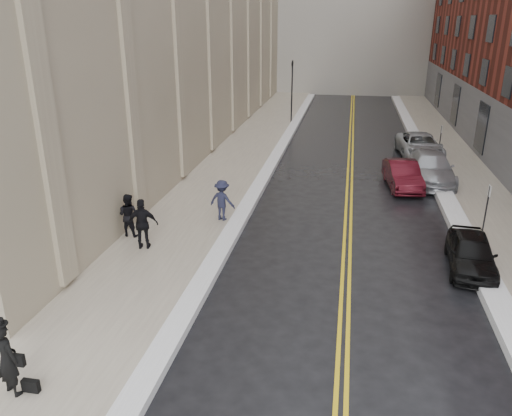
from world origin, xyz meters
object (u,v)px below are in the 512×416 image
at_px(car_silver_near, 431,168).
at_px(pedestrian_c, 143,224).
at_px(car_silver_far, 419,146).
at_px(pedestrian_main, 7,359).
at_px(car_maroon, 403,175).
at_px(car_black, 471,253).
at_px(pedestrian_b, 222,200).
at_px(pedestrian_a, 128,215).

relative_size(car_silver_near, pedestrian_c, 2.74).
height_order(car_silver_far, pedestrian_c, pedestrian_c).
bearing_deg(pedestrian_main, car_maroon, -99.10).
height_order(car_black, pedestrian_main, pedestrian_main).
height_order(car_silver_near, pedestrian_c, pedestrian_c).
relative_size(car_silver_far, pedestrian_b, 2.98).
xyz_separation_m(car_black, pedestrian_a, (-12.98, 0.26, 0.38)).
bearing_deg(pedestrian_c, pedestrian_main, 78.39).
height_order(car_maroon, car_silver_near, car_silver_near).
distance_m(car_silver_far, pedestrian_b, 16.35).
relative_size(car_silver_near, pedestrian_a, 3.09).
height_order(car_black, pedestrian_c, pedestrian_c).
xyz_separation_m(car_maroon, car_silver_near, (1.60, 1.38, 0.09)).
xyz_separation_m(pedestrian_main, pedestrian_b, (2.17, 11.38, -0.04)).
bearing_deg(pedestrian_main, pedestrian_c, -68.83).
distance_m(pedestrian_main, pedestrian_b, 11.58).
bearing_deg(pedestrian_b, pedestrian_main, 92.87).
bearing_deg(pedestrian_main, car_silver_near, -100.87).
bearing_deg(car_maroon, car_black, -86.72).
relative_size(car_black, car_silver_near, 0.70).
relative_size(pedestrian_main, pedestrian_c, 0.95).
bearing_deg(car_silver_far, pedestrian_a, -134.53).
bearing_deg(car_maroon, pedestrian_b, -148.08).
xyz_separation_m(car_silver_far, pedestrian_c, (-11.93, -16.50, 0.40)).
bearing_deg(car_maroon, pedestrian_c, -143.14).
bearing_deg(car_silver_far, car_black, -94.53).
relative_size(car_maroon, car_silver_near, 0.78).
distance_m(car_black, pedestrian_main, 14.79).
distance_m(pedestrian_a, pedestrian_b, 4.01).
bearing_deg(car_silver_far, pedestrian_b, -130.96).
distance_m(car_silver_near, pedestrian_b, 12.49).
relative_size(car_black, pedestrian_main, 2.04).
bearing_deg(pedestrian_main, car_black, -122.66).
bearing_deg(pedestrian_c, pedestrian_b, -135.48).
height_order(pedestrian_b, pedestrian_c, pedestrian_c).
bearing_deg(pedestrian_b, car_maroon, -127.66).
relative_size(car_maroon, pedestrian_a, 2.42).
bearing_deg(pedestrian_a, car_maroon, -135.19).
bearing_deg(car_silver_far, pedestrian_c, -130.39).
bearing_deg(pedestrian_main, car_silver_far, -95.01).
xyz_separation_m(pedestrian_b, pedestrian_c, (-2.22, -3.35, 0.09)).
relative_size(car_maroon, car_silver_far, 0.79).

